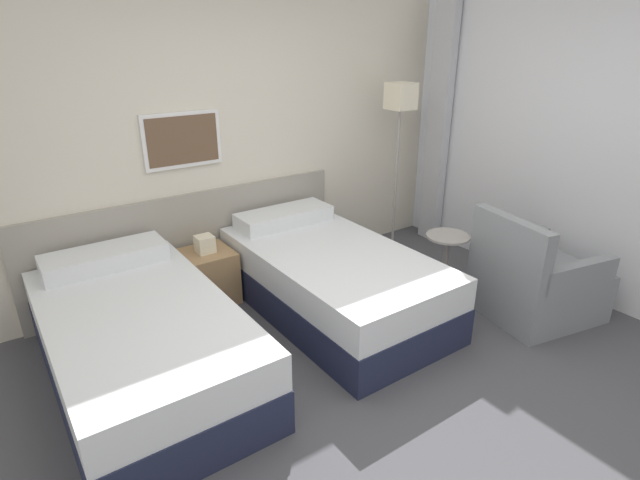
# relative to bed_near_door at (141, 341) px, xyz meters

# --- Properties ---
(ground_plane) EXTENTS (16.00, 16.00, 0.00)m
(ground_plane) POSITION_rel_bed_near_door_xyz_m (1.20, -1.10, -0.28)
(ground_plane) COLOR #47474C
(wall_headboard) EXTENTS (10.00, 0.10, 2.70)m
(wall_headboard) POSITION_rel_bed_near_door_xyz_m (1.17, 1.03, 1.02)
(wall_headboard) COLOR beige
(wall_headboard) RESTS_ON ground_plane
(wall_window) EXTENTS (0.21, 4.61, 2.70)m
(wall_window) POSITION_rel_bed_near_door_xyz_m (3.49, -1.19, 1.06)
(wall_window) COLOR white
(wall_window) RESTS_ON ground_plane
(bed_near_door) EXTENTS (1.07, 1.96, 0.66)m
(bed_near_door) POSITION_rel_bed_near_door_xyz_m (0.00, 0.00, 0.00)
(bed_near_door) COLOR #1E233D
(bed_near_door) RESTS_ON ground_plane
(bed_near_window) EXTENTS (1.07, 1.96, 0.66)m
(bed_near_window) POSITION_rel_bed_near_door_xyz_m (1.54, 0.00, 0.00)
(bed_near_window) COLOR #1E233D
(bed_near_window) RESTS_ON ground_plane
(nightstand) EXTENTS (0.42, 0.42, 0.59)m
(nightstand) POSITION_rel_bed_near_door_xyz_m (0.77, 0.72, -0.04)
(nightstand) COLOR #9E7A51
(nightstand) RESTS_ON ground_plane
(floor_lamp) EXTENTS (0.24, 0.24, 1.70)m
(floor_lamp) POSITION_rel_bed_near_door_xyz_m (2.76, 0.60, 1.15)
(floor_lamp) COLOR #9E9993
(floor_lamp) RESTS_ON ground_plane
(side_table) EXTENTS (0.36, 0.36, 0.56)m
(side_table) POSITION_rel_bed_near_door_xyz_m (2.48, -0.36, 0.11)
(side_table) COLOR gray
(side_table) RESTS_ON ground_plane
(armchair) EXTENTS (0.98, 0.90, 0.87)m
(armchair) POSITION_rel_bed_near_door_xyz_m (2.83, -0.99, -0.01)
(armchair) COLOR gray
(armchair) RESTS_ON ground_plane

